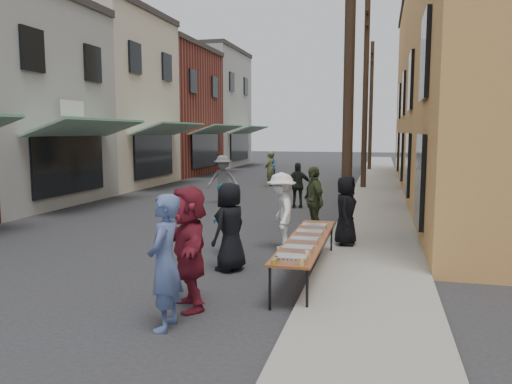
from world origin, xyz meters
The scene contains 27 objects.
ground centered at (0.00, 0.00, 0.00)m, with size 120.00×120.00×0.00m, color #28282B.
sidewalk centered at (5.00, 15.00, 0.05)m, with size 2.20×60.00×0.10m, color gray.
storefront_row centered at (-10.00, 14.96, 4.12)m, with size 8.00×37.00×9.00m.
utility_pole_near centered at (4.30, 3.00, 4.50)m, with size 0.26×0.26×9.00m, color #2D2116.
utility_pole_mid centered at (4.30, 15.00, 4.50)m, with size 0.26×0.26×9.00m, color #2D2116.
utility_pole_far centered at (4.30, 27.00, 4.50)m, with size 0.26×0.26×9.00m, color #2D2116.
serving_table centered at (3.80, -0.36, 0.71)m, with size 0.70×4.00×0.75m.
catering_tray_sausage centered at (3.80, -2.01, 0.79)m, with size 0.50×0.33×0.08m, color maroon.
catering_tray_foil_b centered at (3.80, -1.36, 0.79)m, with size 0.50×0.33×0.08m, color #B2B2B7.
catering_tray_buns centered at (3.80, -0.66, 0.79)m, with size 0.50×0.33×0.08m, color tan.
catering_tray_foil_d centered at (3.80, 0.04, 0.79)m, with size 0.50×0.33×0.08m, color #B2B2B7.
catering_tray_buns_end centered at (3.80, 0.74, 0.79)m, with size 0.50×0.33×0.08m, color tan.
condiment_jar_a centered at (3.58, -2.31, 0.79)m, with size 0.07×0.07×0.08m, color #A57F26.
condiment_jar_b centered at (3.58, -2.21, 0.79)m, with size 0.07×0.07×0.08m, color #A57F26.
condiment_jar_c centered at (3.58, -2.11, 0.79)m, with size 0.07×0.07×0.08m, color #A57F26.
cup_stack centered at (4.00, -2.26, 0.81)m, with size 0.08×0.08×0.12m, color tan.
guest_front_a centered at (2.25, -0.23, 0.88)m, with size 0.86×0.56×1.77m, color black.
guest_front_b centered at (2.25, -3.31, 0.96)m, with size 0.70×0.46×1.91m, color #495B8E.
guest_front_c centered at (1.75, 0.89, 0.82)m, with size 0.79×0.62×1.63m, color teal.
guest_front_d centered at (2.90, 1.71, 0.91)m, with size 1.18×0.68×1.82m, color white.
guest_front_e centered at (3.40, 3.59, 0.93)m, with size 1.08×0.45×1.85m, color #485330.
guest_queue_back centered at (2.26, -2.43, 0.97)m, with size 1.79×0.57×1.93m, color maroon.
server centered at (4.35, 2.21, 0.92)m, with size 0.80×0.52×1.64m, color black.
passerby_left centered at (-0.76, 8.64, 0.93)m, with size 1.20×0.69×1.86m, color slate.
passerby_mid centered at (2.23, 8.20, 0.83)m, with size 0.97×0.40×1.66m, color black.
passerby_right centered at (-0.34, 14.98, 0.89)m, with size 0.65×0.43×1.78m, color #5F673B.
passerby_far centered at (-0.84, 17.53, 0.85)m, with size 0.82×0.64×1.69m, color #467188.
Camera 1 is at (5.13, -9.54, 2.76)m, focal length 35.00 mm.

